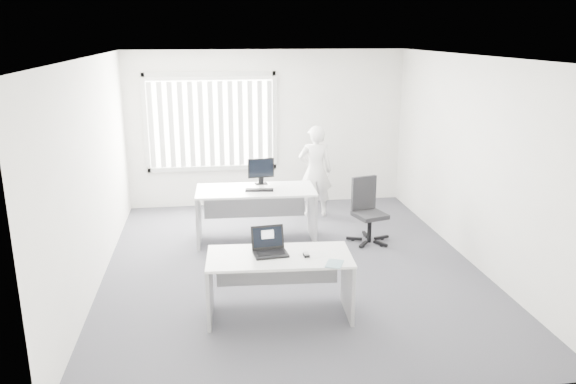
{
  "coord_description": "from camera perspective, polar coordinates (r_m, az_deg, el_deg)",
  "views": [
    {
      "loc": [
        -1.06,
        -7.04,
        3.1
      ],
      "look_at": [
        -0.03,
        0.15,
        1.02
      ],
      "focal_mm": 35.0,
      "sensor_mm": 36.0,
      "label": 1
    }
  ],
  "objects": [
    {
      "name": "window",
      "position": [
        10.12,
        -7.82,
        7.04
      ],
      "size": [
        2.32,
        0.06,
        1.76
      ],
      "primitive_type": "cube",
      "color": "silver",
      "rests_on": "wall_back"
    },
    {
      "name": "wall_back",
      "position": [
        10.24,
        -2.15,
        6.43
      ],
      "size": [
        5.0,
        0.02,
        2.8
      ],
      "primitive_type": "cube",
      "color": "white",
      "rests_on": "ground"
    },
    {
      "name": "paper_sheet",
      "position": [
        6.23,
        2.53,
        -6.43
      ],
      "size": [
        0.32,
        0.26,
        0.0
      ],
      "primitive_type": "cube",
      "rotation": [
        0.0,
        0.0,
        0.28
      ],
      "color": "silver",
      "rests_on": "desk_near"
    },
    {
      "name": "blinds",
      "position": [
        10.06,
        -7.81,
        6.82
      ],
      "size": [
        2.2,
        0.1,
        1.5
      ],
      "primitive_type": null,
      "color": "silver",
      "rests_on": "wall_back"
    },
    {
      "name": "laptop",
      "position": [
        6.18,
        -1.78,
        -5.17
      ],
      "size": [
        0.4,
        0.36,
        0.29
      ],
      "primitive_type": null,
      "rotation": [
        0.0,
        0.0,
        0.1
      ],
      "color": "black",
      "rests_on": "desk_near"
    },
    {
      "name": "mouse",
      "position": [
        6.18,
        1.87,
        -6.37
      ],
      "size": [
        0.06,
        0.1,
        0.04
      ],
      "primitive_type": null,
      "rotation": [
        0.0,
        0.0,
        0.03
      ],
      "color": "#AAAAAC",
      "rests_on": "paper_sheet"
    },
    {
      "name": "ceiling",
      "position": [
        7.13,
        0.39,
        13.58
      ],
      "size": [
        5.0,
        6.0,
        0.02
      ],
      "primitive_type": "cube",
      "color": "white",
      "rests_on": "wall_back"
    },
    {
      "name": "keyboard",
      "position": [
        8.38,
        -2.92,
        0.2
      ],
      "size": [
        0.43,
        0.19,
        0.02
      ],
      "primitive_type": "cube",
      "rotation": [
        0.0,
        0.0,
        -0.13
      ],
      "color": "black",
      "rests_on": "desk_far"
    },
    {
      "name": "booklet",
      "position": [
        6.01,
        4.74,
        -7.28
      ],
      "size": [
        0.24,
        0.27,
        0.01
      ],
      "primitive_type": "cube",
      "rotation": [
        0.0,
        0.0,
        -0.42
      ],
      "color": "silver",
      "rests_on": "desk_near"
    },
    {
      "name": "wall_left",
      "position": [
        7.38,
        -19.2,
        1.78
      ],
      "size": [
        0.02,
        6.0,
        2.8
      ],
      "primitive_type": "cube",
      "color": "white",
      "rests_on": "ground"
    },
    {
      "name": "desk_far",
      "position": [
        8.53,
        -3.28,
        -1.17
      ],
      "size": [
        1.81,
        0.9,
        0.81
      ],
      "rotation": [
        0.0,
        0.0,
        -0.04
      ],
      "color": "silver",
      "rests_on": "ground"
    },
    {
      "name": "ground",
      "position": [
        7.77,
        0.35,
        -7.53
      ],
      "size": [
        6.0,
        6.0,
        0.0
      ],
      "primitive_type": "plane",
      "color": "#52535A",
      "rests_on": "ground"
    },
    {
      "name": "desk_near",
      "position": [
        6.3,
        -0.89,
        -8.16
      ],
      "size": [
        1.63,
        0.84,
        0.73
      ],
      "rotation": [
        0.0,
        0.0,
        -0.06
      ],
      "color": "silver",
      "rests_on": "ground"
    },
    {
      "name": "person",
      "position": [
        9.64,
        2.79,
        2.13
      ],
      "size": [
        0.61,
        0.44,
        1.59
      ],
      "primitive_type": "imported",
      "rotation": [
        0.0,
        0.0,
        3.04
      ],
      "color": "white",
      "rests_on": "ground"
    },
    {
      "name": "monitor",
      "position": [
        8.7,
        -2.76,
        2.12
      ],
      "size": [
        0.42,
        0.16,
        0.41
      ],
      "primitive_type": null,
      "rotation": [
        0.0,
        0.0,
        0.1
      ],
      "color": "black",
      "rests_on": "desk_far"
    },
    {
      "name": "office_chair",
      "position": [
        8.64,
        8.12,
        -3.03
      ],
      "size": [
        0.7,
        0.7,
        0.99
      ],
      "rotation": [
        0.0,
        0.0,
        0.28
      ],
      "color": "black",
      "rests_on": "ground"
    },
    {
      "name": "wall_right",
      "position": [
        8.07,
        18.23,
        3.03
      ],
      "size": [
        0.02,
        6.0,
        2.8
      ],
      "primitive_type": "cube",
      "color": "white",
      "rests_on": "ground"
    },
    {
      "name": "wall_front",
      "position": [
        4.51,
        6.09,
        -6.25
      ],
      "size": [
        5.0,
        0.02,
        2.8
      ],
      "primitive_type": "cube",
      "color": "white",
      "rests_on": "ground"
    }
  ]
}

